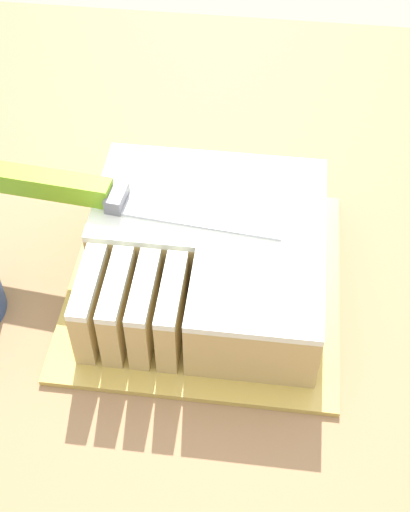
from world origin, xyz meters
TOP-DOWN VIEW (x-y plane):
  - countertop at (0.00, 0.00)m, footprint 1.40×1.10m
  - cake_board at (-0.03, 0.04)m, footprint 0.26×0.27m
  - cake at (-0.03, 0.05)m, footprint 0.22×0.22m
  - knife at (-0.16, 0.07)m, footprint 0.29×0.05m

SIDE VIEW (x-z plane):
  - countertop at x=0.00m, z-range 0.00..0.93m
  - cake_board at x=-0.03m, z-range 0.93..0.93m
  - cake at x=-0.03m, z-range 0.93..1.00m
  - knife at x=-0.16m, z-range 1.00..1.02m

